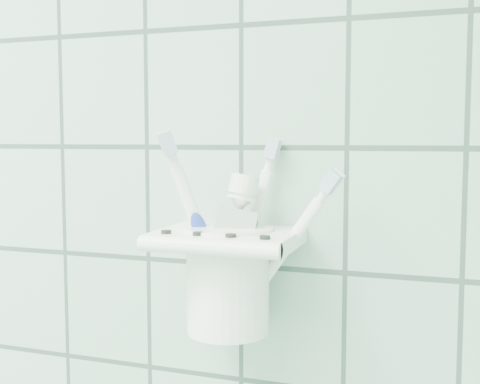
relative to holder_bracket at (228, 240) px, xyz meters
The scene contains 6 objects.
holder_bracket is the anchor object (origin of this frame).
cup 0.04m from the holder_bracket, 111.50° to the left, with size 0.09×0.09×0.10m.
toothbrush_pink 0.02m from the holder_bracket, 95.01° to the left, with size 0.06×0.05×0.20m.
toothbrush_blue 0.02m from the holder_bracket, 116.50° to the left, with size 0.05×0.03×0.19m.
toothbrush_orange 0.02m from the holder_bracket, 85.04° to the left, with size 0.10×0.03×0.18m.
toothpaste_tube 0.02m from the holder_bracket, 117.20° to the right, with size 0.06×0.04×0.16m.
Camera 1 is at (0.86, 0.61, 1.38)m, focal length 45.00 mm.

